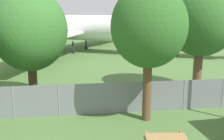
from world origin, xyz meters
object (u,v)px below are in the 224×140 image
(airplane, at_px, (88,28))
(tree_behind_benches, at_px, (30,30))
(tree_far_right, at_px, (202,15))
(tree_near_hangar, at_px, (149,27))

(airplane, bearing_deg, tree_behind_benches, -75.05)
(tree_behind_benches, distance_m, tree_far_right, 12.00)
(airplane, xyz_separation_m, tree_far_right, (7.27, -21.63, 2.18))
(airplane, relative_size, tree_far_right, 4.97)
(tree_behind_benches, bearing_deg, tree_far_right, 3.18)
(tree_near_hangar, bearing_deg, tree_far_right, 42.02)
(airplane, distance_m, tree_far_right, 22.93)
(tree_near_hangar, xyz_separation_m, tree_far_right, (5.15, 4.64, 0.55))
(tree_far_right, bearing_deg, tree_near_hangar, -137.98)
(tree_behind_benches, height_order, tree_far_right, tree_far_right)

